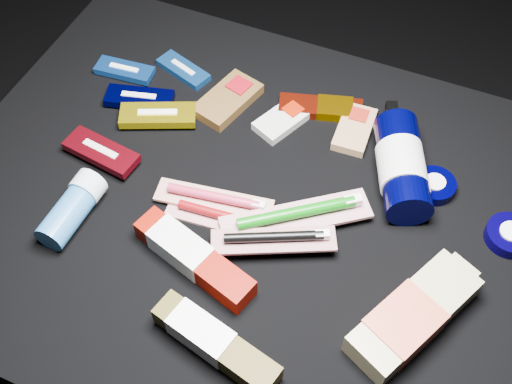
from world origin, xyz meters
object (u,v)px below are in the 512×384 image
at_px(bodywash_bottle, 412,317).
at_px(deodorant_stick, 73,208).
at_px(toothpaste_carton_red, 190,255).
at_px(lotion_bottle, 402,166).

xyz_separation_m(bodywash_bottle, deodorant_stick, (-0.53, -0.03, 0.00)).
distance_m(deodorant_stick, toothpaste_carton_red, 0.20).
bearing_deg(toothpaste_carton_red, bodywash_bottle, 22.01).
relative_size(lotion_bottle, bodywash_bottle, 1.05).
bearing_deg(lotion_bottle, toothpaste_carton_red, -154.79).
height_order(bodywash_bottle, toothpaste_carton_red, bodywash_bottle).
height_order(lotion_bottle, bodywash_bottle, lotion_bottle).
relative_size(lotion_bottle, toothpaste_carton_red, 1.11).
distance_m(lotion_bottle, bodywash_bottle, 0.25).
bearing_deg(lotion_bottle, deodorant_stick, -171.47).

